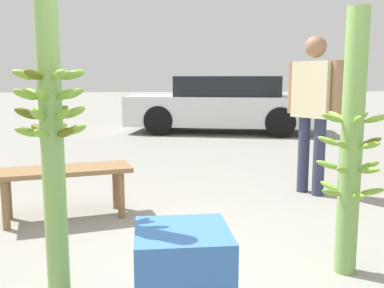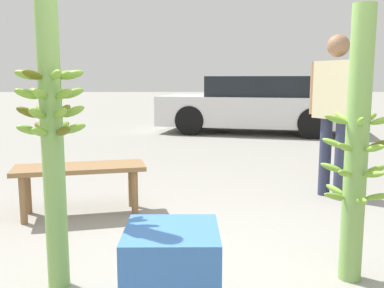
# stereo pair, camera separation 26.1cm
# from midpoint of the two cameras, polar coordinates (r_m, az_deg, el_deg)

# --- Properties ---
(banana_stalk_left) EXTENTS (0.39, 0.39, 1.70)m
(banana_stalk_left) POSITION_cam_midpoint_polar(r_m,az_deg,el_deg) (2.49, -15.34, 0.98)
(banana_stalk_left) COLOR #7AA851
(banana_stalk_left) RESTS_ON ground_plane
(banana_stalk_center) EXTENTS (0.42, 0.42, 1.64)m
(banana_stalk_center) POSITION_cam_midpoint_polar(r_m,az_deg,el_deg) (2.74, 23.68, -0.59)
(banana_stalk_center) COLOR #7AA851
(banana_stalk_center) RESTS_ON ground_plane
(vendor_person) EXTENTS (0.43, 0.60, 1.66)m
(vendor_person) POSITION_cam_midpoint_polar(r_m,az_deg,el_deg) (4.62, 20.15, 5.24)
(vendor_person) COLOR #2D334C
(vendor_person) RESTS_ON ground_plane
(market_bench) EXTENTS (1.21, 0.66, 0.45)m
(market_bench) POSITION_cam_midpoint_polar(r_m,az_deg,el_deg) (3.94, -12.89, -3.90)
(market_bench) COLOR olive
(market_bench) RESTS_ON ground_plane
(parked_car) EXTENTS (4.53, 2.74, 1.29)m
(parked_car) POSITION_cam_midpoint_polar(r_m,az_deg,el_deg) (9.99, 9.19, 5.15)
(parked_car) COLOR silver
(parked_car) RESTS_ON ground_plane
(produce_crate) EXTENTS (0.47, 0.47, 0.47)m
(produce_crate) POSITION_cam_midpoint_polar(r_m,az_deg,el_deg) (2.27, 0.74, -16.95)
(produce_crate) COLOR #386BB2
(produce_crate) RESTS_ON ground_plane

